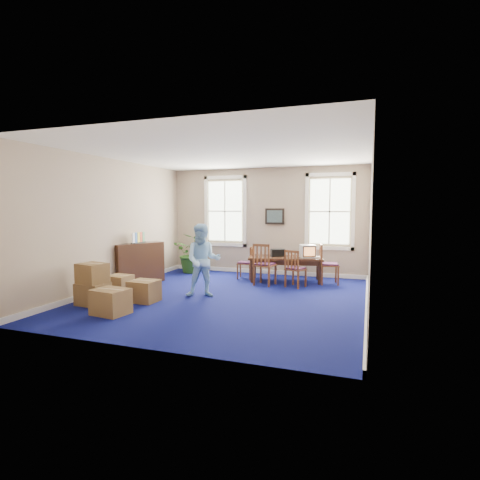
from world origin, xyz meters
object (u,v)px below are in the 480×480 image
(conference_table, at_px, (286,269))
(cardboard_boxes, at_px, (105,283))
(crt_tv, at_px, (307,251))
(man, at_px, (203,260))
(credenza, at_px, (139,264))
(chair_near_left, at_px, (265,264))
(potted_plant, at_px, (193,253))

(conference_table, bearing_deg, cardboard_boxes, -140.41)
(conference_table, relative_size, cardboard_boxes, 1.24)
(conference_table, distance_m, crt_tv, 0.78)
(man, height_order, credenza, man)
(conference_table, bearing_deg, chair_near_left, -131.75)
(man, relative_size, cardboard_boxes, 1.03)
(chair_near_left, relative_size, cardboard_boxes, 0.68)
(man, xyz_separation_m, potted_plant, (-1.61, 2.77, -0.21))
(chair_near_left, xyz_separation_m, credenza, (-3.19, -0.95, -0.01))
(crt_tv, relative_size, chair_near_left, 0.38)
(crt_tv, relative_size, cardboard_boxes, 0.26)
(conference_table, xyz_separation_m, crt_tv, (0.58, 0.04, 0.51))
(crt_tv, bearing_deg, credenza, 177.12)
(conference_table, bearing_deg, potted_plant, 161.82)
(crt_tv, height_order, cardboard_boxes, crt_tv)
(credenza, bearing_deg, potted_plant, 97.60)
(man, xyz_separation_m, credenza, (-2.21, 0.75, -0.29))
(potted_plant, height_order, cardboard_boxes, potted_plant)
(man, bearing_deg, crt_tv, 31.11)
(credenza, xyz_separation_m, potted_plant, (0.60, 2.02, 0.08))
(conference_table, distance_m, cardboard_boxes, 4.74)
(crt_tv, bearing_deg, cardboard_boxes, -158.99)
(conference_table, distance_m, chair_near_left, 0.81)
(credenza, bearing_deg, cardboard_boxes, -50.09)
(chair_near_left, bearing_deg, cardboard_boxes, 57.79)
(credenza, bearing_deg, man, 5.46)
(crt_tv, distance_m, potted_plant, 3.60)
(conference_table, relative_size, chair_near_left, 1.81)
(cardboard_boxes, bearing_deg, potted_plant, 89.55)
(credenza, relative_size, potted_plant, 1.11)
(potted_plant, bearing_deg, man, -59.76)
(conference_table, bearing_deg, crt_tv, -6.39)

